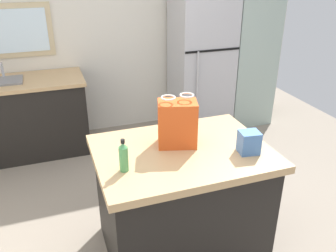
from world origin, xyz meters
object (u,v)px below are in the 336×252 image
object	(u,v)px
tall_cabinet	(249,40)
small_box	(249,142)
shopping_bag	(177,123)
bottle	(124,157)
kitchen_island	(181,200)
refrigerator	(201,62)

from	to	relation	value
tall_cabinet	small_box	world-z (taller)	tall_cabinet
shopping_bag	small_box	bearing A→B (deg)	-32.55
bottle	small_box	bearing A→B (deg)	-3.65
tall_cabinet	small_box	xyz separation A→B (m)	(-1.33, -2.24, -0.17)
kitchen_island	refrigerator	xyz separation A→B (m)	(1.07, 2.05, 0.45)
tall_cabinet	kitchen_island	bearing A→B (deg)	-130.38
small_box	tall_cabinet	bearing A→B (deg)	59.32
kitchen_island	bottle	bearing A→B (deg)	-163.50
refrigerator	shopping_bag	world-z (taller)	refrigerator
tall_cabinet	small_box	distance (m)	2.61
shopping_bag	refrigerator	bearing A→B (deg)	61.36
bottle	refrigerator	bearing A→B (deg)	55.28
bottle	tall_cabinet	bearing A→B (deg)	44.92
kitchen_island	small_box	xyz separation A→B (m)	(0.42, -0.19, 0.51)
refrigerator	tall_cabinet	size ratio (longest dim) A/B	0.80
kitchen_island	bottle	world-z (taller)	bottle
kitchen_island	refrigerator	bearing A→B (deg)	62.50
tall_cabinet	shopping_bag	bearing A→B (deg)	-131.66
small_box	bottle	world-z (taller)	bottle
small_box	bottle	size ratio (longest dim) A/B	0.71
refrigerator	tall_cabinet	bearing A→B (deg)	0.02
kitchen_island	small_box	size ratio (longest dim) A/B	7.82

